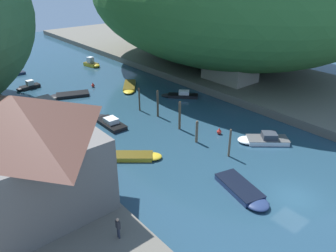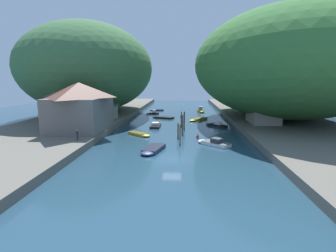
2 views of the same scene
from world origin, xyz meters
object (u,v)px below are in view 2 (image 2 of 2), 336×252
Objects in this scene: boat_far_right_bank at (197,119)px; boat_mid_channel at (156,125)px; channel_buoy_near at (181,116)px; boat_red_skiff at (216,125)px; boat_yellow_tender at (201,111)px; channel_buoy_far at (198,136)px; boat_moored_right at (213,143)px; person_on_quay at (101,125)px; boat_near_quay at (140,134)px; boat_open_rowboat at (153,113)px; boat_small_dinghy at (162,117)px; boathouse_shed at (101,109)px; boat_far_upstream at (156,110)px; boat_white_cruiser at (152,150)px; person_by_boathouse at (77,134)px; waterfront_building at (80,105)px; right_bank_cottage at (263,112)px.

boat_mid_channel is at bearing 82.03° from boat_far_right_bank.
boat_red_skiff is at bearing -58.34° from channel_buoy_near.
channel_buoy_far is at bearing 73.26° from boat_yellow_tender.
person_on_quay is (-19.87, 5.21, 1.73)m from boat_moored_right.
boat_open_rowboat reaches higher than boat_near_quay.
boat_small_dinghy is at bearing 109.56° from channel_buoy_far.
channel_buoy_far is (-0.88, -20.42, 0.07)m from boat_far_right_bank.
boathouse_shed is 23.88m from boat_far_right_bank.
boat_far_upstream is 40.12m from person_on_quay.
person_by_boathouse is (-11.71, 1.71, 1.82)m from boat_white_cruiser.
boathouse_shed is at bearing 146.91° from boat_open_rowboat.
boat_near_quay is 9.47m from boat_mid_channel.
boat_red_skiff is (16.35, -28.04, 0.11)m from boat_far_upstream.
waterfront_building is 12.22m from boat_near_quay.
person_on_quay reaches higher than boat_open_rowboat.
boat_mid_channel is 3.53× the size of person_on_quay.
channel_buoy_near is at bearing 52.68° from waterfront_building.
boat_small_dinghy is (13.14, 10.68, -3.48)m from boathouse_shed.
waterfront_building is 25.00m from boat_moored_right.
boat_small_dinghy is 8.35m from boat_open_rowboat.
boat_small_dinghy is at bearing -11.05° from person_by_boathouse.
boat_white_cruiser reaches higher than boat_small_dinghy.
boat_far_right_bank is 34.18m from person_by_boathouse.
boat_near_quay is (10.92, -11.24, -3.47)m from boathouse_shed.
right_bank_cottage is 26.27m from boat_small_dinghy.
boat_open_rowboat is 4.73× the size of channel_buoy_far.
person_by_boathouse is at bearing 92.11° from boat_far_right_bank.
boat_open_rowboat is (9.67, 18.27, -3.31)m from boathouse_shed.
boat_near_quay is at bearing -164.21° from boat_small_dinghy.
boat_red_skiff is 24.42m from boat_white_cruiser.
channel_buoy_near is (-5.51, 29.59, -0.05)m from boat_moored_right.
boat_white_cruiser is at bearing 157.67° from boat_moored_right.
boat_small_dinghy is 3.78× the size of person_by_boathouse.
boat_moored_right is at bearing -13.26° from waterfront_building.
right_bank_cottage is at bearing -53.68° from person_by_boathouse.
boat_near_quay is 6.15× the size of channel_buoy_near.
boat_white_cruiser is at bearing -175.32° from boat_far_upstream.
boat_near_quay is at bearing -34.27° from person_by_boathouse.
boat_small_dinghy is at bearing 36.78° from boat_yellow_tender.
boat_moored_right is 41.00m from boat_yellow_tender.
boathouse_shed is 29.66m from boat_moored_right.
boathouse_shed is 1.65× the size of boat_red_skiff.
channel_buoy_near is at bearing 77.28° from boat_red_skiff.
boat_red_skiff is at bearing -109.46° from boat_small_dinghy.
boat_moored_right reaches higher than boat_small_dinghy.
boathouse_shed is 25.29m from channel_buoy_far.
boat_near_quay reaches higher than boat_far_upstream.
boat_moored_right is 25.01m from boat_far_right_bank.
person_on_quay is at bearing 170.78° from boat_far_upstream.
channel_buoy_far reaches higher than boat_near_quay.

